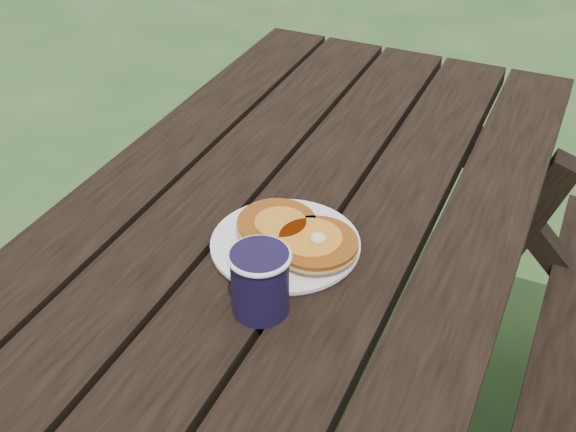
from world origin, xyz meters
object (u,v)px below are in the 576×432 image
at_px(plate, 285,245).
at_px(pancake_stack, 297,236).
at_px(coffee_cup, 260,278).
at_px(picnic_table, 252,430).

bearing_deg(plate, pancake_stack, 17.39).
height_order(plate, pancake_stack, pancake_stack).
xyz_separation_m(plate, coffee_cup, (0.03, -0.14, 0.05)).
bearing_deg(plate, coffee_cup, -79.37).
height_order(pancake_stack, coffee_cup, coffee_cup).
xyz_separation_m(picnic_table, coffee_cup, (0.06, -0.07, 0.44)).
xyz_separation_m(picnic_table, pancake_stack, (0.05, 0.08, 0.41)).
relative_size(picnic_table, plate, 7.86).
distance_m(picnic_table, pancake_stack, 0.42).
xyz_separation_m(plate, pancake_stack, (0.02, 0.01, 0.02)).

